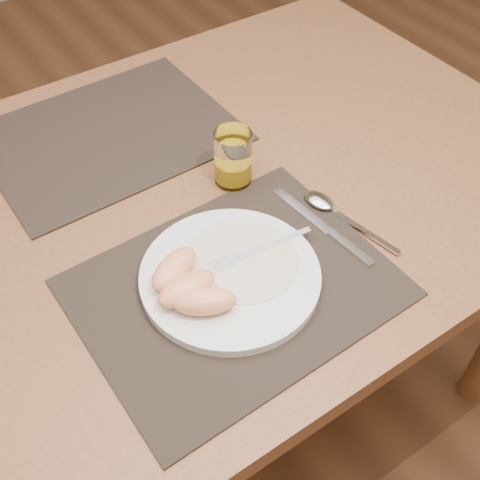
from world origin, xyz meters
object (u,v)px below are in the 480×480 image
at_px(placemat_near, 235,288).
at_px(knife, 330,232).
at_px(plate, 230,276).
at_px(fork, 252,252).
at_px(table, 181,230).
at_px(juice_glass, 233,160).
at_px(spoon, 326,205).
at_px(placemat_far, 109,134).

bearing_deg(placemat_near, knife, 1.64).
distance_m(plate, fork, 0.05).
xyz_separation_m(table, fork, (0.02, -0.19, 0.11)).
relative_size(knife, juice_glass, 2.24).
bearing_deg(plate, spoon, 10.13).
distance_m(table, juice_glass, 0.17).
bearing_deg(plate, table, 82.55).
xyz_separation_m(table, plate, (-0.03, -0.20, 0.10)).
relative_size(table, juice_glass, 14.23).
relative_size(placemat_far, knife, 2.04).
height_order(plate, spoon, plate).
relative_size(table, fork, 7.99).
bearing_deg(fork, placemat_near, -150.42).
distance_m(placemat_near, knife, 0.19).
distance_m(knife, spoon, 0.06).
height_order(placemat_near, knife, knife).
height_order(knife, juice_glass, juice_glass).
xyz_separation_m(table, placemat_near, (-0.03, -0.22, 0.09)).
bearing_deg(placemat_far, spoon, -61.19).
distance_m(placemat_far, spoon, 0.44).
xyz_separation_m(knife, juice_glass, (-0.06, 0.19, 0.04)).
distance_m(fork, spoon, 0.17).
distance_m(table, fork, 0.22).
relative_size(placemat_near, placemat_far, 1.00).
xyz_separation_m(table, juice_glass, (0.10, -0.02, 0.13)).
xyz_separation_m(fork, juice_glass, (0.08, 0.17, 0.03)).
bearing_deg(table, placemat_near, -97.43).
relative_size(plate, juice_glass, 2.75).
height_order(placemat_near, placemat_far, same).
xyz_separation_m(placemat_far, juice_glass, (0.12, -0.24, 0.05)).
xyz_separation_m(placemat_near, spoon, (0.22, 0.05, 0.01)).
distance_m(placemat_near, juice_glass, 0.24).
distance_m(plate, knife, 0.19).
height_order(knife, spoon, spoon).
bearing_deg(placemat_far, fork, -83.97).
xyz_separation_m(plate, fork, (0.05, 0.01, 0.01)).
bearing_deg(juice_glass, placemat_near, -123.21).
relative_size(spoon, juice_glass, 1.95).
xyz_separation_m(placemat_far, plate, (-0.01, -0.42, 0.01)).
bearing_deg(knife, plate, 176.96).
height_order(plate, knife, plate).
distance_m(table, knife, 0.28).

